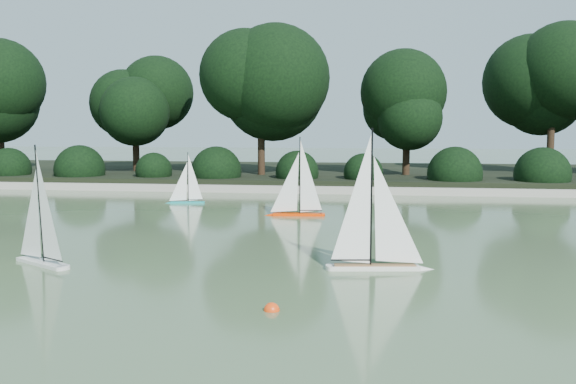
{
  "coord_description": "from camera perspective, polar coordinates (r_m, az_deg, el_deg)",
  "views": [
    {
      "loc": [
        0.21,
        -6.7,
        1.69
      ],
      "look_at": [
        -1.09,
        2.61,
        0.7
      ],
      "focal_mm": 40.0,
      "sensor_mm": 36.0,
      "label": 1
    }
  ],
  "objects": [
    {
      "name": "ground",
      "position": [
        6.91,
        6.03,
        -8.17
      ],
      "size": [
        80.0,
        80.0,
        0.0
      ],
      "primitive_type": "plane",
      "color": "#35472A",
      "rests_on": "ground"
    },
    {
      "name": "far_bank",
      "position": [
        19.76,
        7.33,
        1.49
      ],
      "size": [
        40.0,
        8.0,
        0.3
      ],
      "primitive_type": "cube",
      "color": "black",
      "rests_on": "ground"
    },
    {
      "name": "tree_line",
      "position": [
        18.19,
        11.3,
        8.89
      ],
      "size": [
        26.31,
        3.93,
        4.39
      ],
      "color": "black",
      "rests_on": "ground"
    },
    {
      "name": "sailboat_white_b",
      "position": [
        7.59,
        8.46,
        -4.83
      ],
      "size": [
        1.29,
        0.38,
        1.75
      ],
      "color": "silver",
      "rests_on": "ground"
    },
    {
      "name": "sailboat_white_a",
      "position": [
        8.39,
        -21.36,
        -4.33
      ],
      "size": [
        1.04,
        0.71,
        1.55
      ],
      "color": "silver",
      "rests_on": "ground"
    },
    {
      "name": "race_buoy",
      "position": [
        5.95,
        -1.47,
        -10.49
      ],
      "size": [
        0.15,
        0.15,
        0.15
      ],
      "primitive_type": "sphere",
      "color": "#F33F0C",
      "rests_on": "ground"
    },
    {
      "name": "sailboat_orange",
      "position": [
        11.93,
        0.43,
        -0.95
      ],
      "size": [
        1.15,
        0.28,
        1.56
      ],
      "color": "#F53702",
      "rests_on": "ground"
    },
    {
      "name": "shrub_hedge",
      "position": [
        16.64,
        7.21,
        1.69
      ],
      "size": [
        29.1,
        1.1,
        1.1
      ],
      "color": "black",
      "rests_on": "ground"
    },
    {
      "name": "sailboat_teal",
      "position": [
        14.03,
        -9.25,
        -0.23
      ],
      "size": [
        0.86,
        0.29,
        1.17
      ],
      "color": "teal",
      "rests_on": "ground"
    },
    {
      "name": "pond_coping",
      "position": [
        15.78,
        7.15,
        0.14
      ],
      "size": [
        40.0,
        0.35,
        0.18
      ],
      "primitive_type": "cube",
      "color": "gray",
      "rests_on": "ground"
    }
  ]
}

